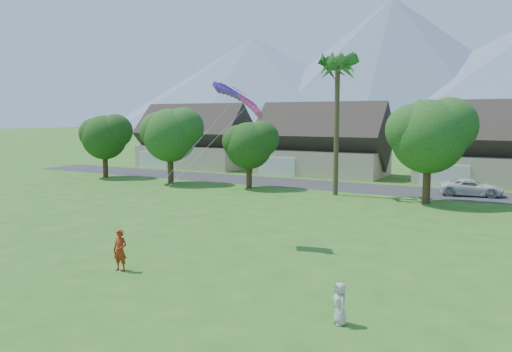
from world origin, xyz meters
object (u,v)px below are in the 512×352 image
Objects in this scene: parked_car at (471,187)px; parafoil_kite at (240,96)px; watcher at (340,303)px; kite_flyer at (120,250)px.

parafoil_kite reaches higher than parked_car.
parked_car is (0.95, 32.31, 0.01)m from watcher.
watcher is 14.02m from parafoil_kite.
parafoil_kite is at bearing 147.23° from parked_car.
parked_car is at bearing 137.96° from watcher.
parked_car reaches higher than watcher.
parked_car is at bearing 60.91° from kite_flyer.
parafoil_kite is at bearing -173.08° from watcher.
parked_car is 27.15m from parafoil_kite.
parafoil_kite is (-8.73, 8.06, 7.45)m from watcher.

